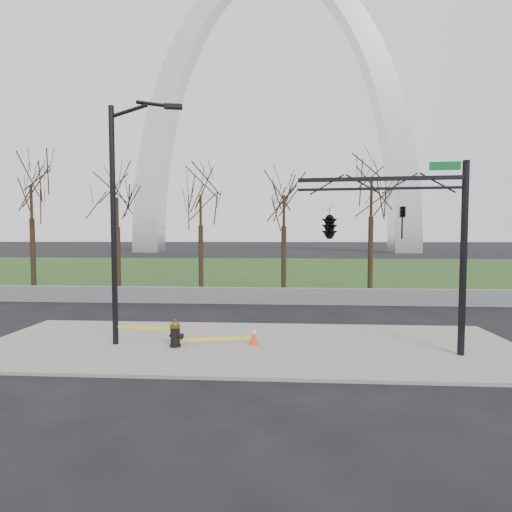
# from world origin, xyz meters

# --- Properties ---
(ground) EXTENTS (500.00, 500.00, 0.00)m
(ground) POSITION_xyz_m (0.00, 0.00, 0.00)
(ground) COLOR black
(ground) RESTS_ON ground
(sidewalk) EXTENTS (18.00, 6.00, 0.10)m
(sidewalk) POSITION_xyz_m (0.00, 0.00, 0.05)
(sidewalk) COLOR slate
(sidewalk) RESTS_ON ground
(grass_strip) EXTENTS (120.00, 40.00, 0.06)m
(grass_strip) POSITION_xyz_m (0.00, 30.00, 0.03)
(grass_strip) COLOR #223A15
(grass_strip) RESTS_ON ground
(guardrail) EXTENTS (60.00, 0.30, 0.90)m
(guardrail) POSITION_xyz_m (0.00, 8.00, 0.45)
(guardrail) COLOR #59595B
(guardrail) RESTS_ON ground
(gateway_arch) EXTENTS (66.00, 6.00, 65.00)m
(gateway_arch) POSITION_xyz_m (0.00, 75.00, 32.50)
(gateway_arch) COLOR silver
(gateway_arch) RESTS_ON ground
(tree_row) EXTENTS (31.91, 4.00, 7.81)m
(tree_row) POSITION_xyz_m (-7.04, 12.00, 3.91)
(tree_row) COLOR black
(tree_row) RESTS_ON ground
(fire_hydrant) EXTENTS (0.56, 0.39, 0.90)m
(fire_hydrant) POSITION_xyz_m (-2.39, -0.47, 0.51)
(fire_hydrant) COLOR black
(fire_hydrant) RESTS_ON sidewalk
(traffic_cone) EXTENTS (0.34, 0.34, 0.60)m
(traffic_cone) POSITION_xyz_m (0.17, -0.05, 0.40)
(traffic_cone) COLOR #FF470D
(traffic_cone) RESTS_ON sidewalk
(street_light) EXTENTS (2.38, 0.59, 8.21)m
(street_light) POSITION_xyz_m (-4.27, -0.24, 4.69)
(street_light) COLOR black
(street_light) RESTS_ON ground
(traffic_signal_mast) EXTENTS (5.09, 2.51, 6.00)m
(traffic_signal_mast) POSITION_xyz_m (3.36, -0.56, 4.15)
(traffic_signal_mast) COLOR black
(traffic_signal_mast) RESTS_ON ground
(caution_tape) EXTENTS (4.66, 0.42, 0.45)m
(caution_tape) POSITION_xyz_m (-2.16, -0.31, 0.48)
(caution_tape) COLOR yellow
(caution_tape) RESTS_ON ground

